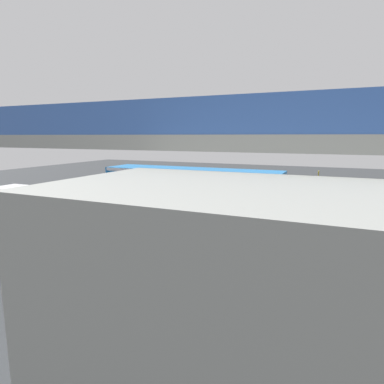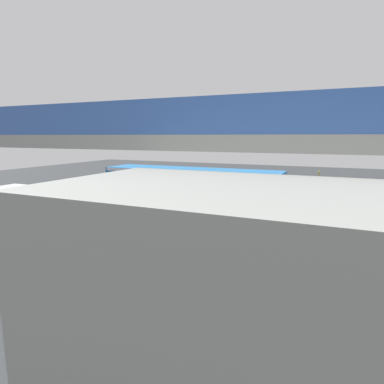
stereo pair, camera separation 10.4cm
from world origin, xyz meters
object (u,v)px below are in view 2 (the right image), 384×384
object	(u,v)px
city_bus	(191,188)
parked_van	(29,202)
bicycle_red	(49,207)
bicycle_green	(27,203)
bicycle_blue	(55,202)
traffic_sign	(318,184)
pedestrian	(135,188)

from	to	relation	value
city_bus	parked_van	world-z (taller)	city_bus
bicycle_red	city_bus	bearing A→B (deg)	-162.56
bicycle_green	bicycle_blue	world-z (taller)	same
city_bus	traffic_sign	xyz separation A→B (m)	(-7.33, -5.47, 0.01)
bicycle_green	bicycle_blue	bearing A→B (deg)	-144.36
bicycle_blue	pedestrian	world-z (taller)	pedestrian
pedestrian	traffic_sign	bearing A→B (deg)	-173.90
parked_van	traffic_sign	distance (m)	19.21
bicycle_green	traffic_sign	bearing A→B (deg)	-157.27
bicycle_blue	traffic_sign	bearing A→B (deg)	-158.55
city_bus	bicycle_red	world-z (taller)	city_bus
parked_van	bicycle_blue	size ratio (longest dim) A/B	2.71
city_bus	bicycle_green	xyz separation A→B (m)	(11.93, 2.60, -1.51)
bicycle_green	bicycle_red	world-z (taller)	same
bicycle_blue	pedestrian	bearing A→B (deg)	-122.03
bicycle_blue	traffic_sign	size ratio (longest dim) A/B	0.63
city_bus	bicycle_green	world-z (taller)	city_bus
parked_van	traffic_sign	size ratio (longest dim) A/B	1.71
city_bus	pedestrian	distance (m)	8.09
pedestrian	traffic_sign	size ratio (longest dim) A/B	0.64
bicycle_red	pedestrian	bearing A→B (deg)	-108.95
bicycle_blue	bicycle_green	bearing A→B (deg)	35.64
bicycle_green	bicycle_blue	distance (m)	1.89
bicycle_red	bicycle_blue	bearing A→B (deg)	-54.21
parked_van	bicycle_blue	world-z (taller)	parked_van
city_bus	parked_van	bearing A→B (deg)	29.15
parked_van	pedestrian	size ratio (longest dim) A/B	2.68
bicycle_green	traffic_sign	xyz separation A→B (m)	(-19.26, -8.07, 1.52)
bicycle_red	bicycle_blue	world-z (taller)	same
bicycle_green	pedestrian	world-z (taller)	pedestrian
bicycle_red	parked_van	bearing A→B (deg)	105.31
parked_van	bicycle_green	bearing A→B (deg)	-36.61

